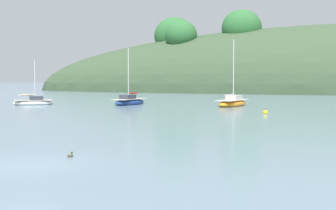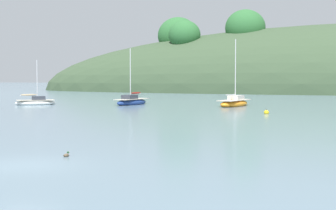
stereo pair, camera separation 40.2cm
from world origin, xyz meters
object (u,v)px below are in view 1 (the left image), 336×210
at_px(sailboat_orange_cutter, 232,103).
at_px(duck_lone_left, 70,155).
at_px(mooring_buoy_channel, 265,112).
at_px(sailboat_white_near, 33,102).
at_px(sailboat_blue_center, 130,102).

height_order(sailboat_orange_cutter, duck_lone_left, sailboat_orange_cutter).
relative_size(sailboat_orange_cutter, mooring_buoy_channel, 14.07).
height_order(sailboat_white_near, sailboat_orange_cutter, sailboat_orange_cutter).
xyz_separation_m(sailboat_orange_cutter, sailboat_blue_center, (-12.00, -0.17, -0.01)).
relative_size(sailboat_blue_center, mooring_buoy_channel, 12.45).
height_order(mooring_buoy_channel, duck_lone_left, mooring_buoy_channel).
relative_size(sailboat_white_near, duck_lone_left, 12.58).
xyz_separation_m(sailboat_orange_cutter, duck_lone_left, (-1.29, -37.75, -0.31)).
relative_size(sailboat_white_near, sailboat_blue_center, 0.80).
xyz_separation_m(sailboat_white_near, mooring_buoy_channel, (27.07, -7.18, -0.19)).
height_order(sailboat_white_near, sailboat_blue_center, sailboat_blue_center).
xyz_separation_m(sailboat_blue_center, mooring_buoy_channel, (16.51, -10.60, -0.23)).
xyz_separation_m(sailboat_blue_center, duck_lone_left, (10.71, -37.57, -0.30)).
relative_size(sailboat_white_near, mooring_buoy_channel, 9.91).
xyz_separation_m(sailboat_white_near, duck_lone_left, (21.27, -34.16, -0.26)).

